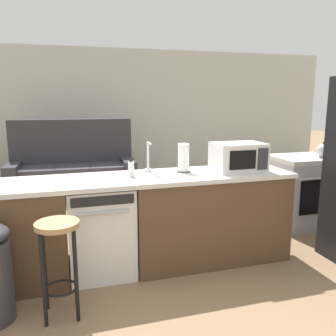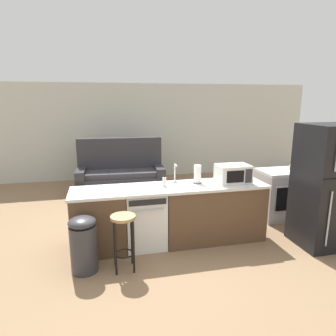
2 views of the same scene
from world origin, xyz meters
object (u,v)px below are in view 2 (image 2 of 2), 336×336
object	(u,v)px
dishwasher	(145,219)
couch	(121,175)
stove_range	(279,194)
microwave	(233,174)
kettle	(294,167)
bar_stool	(123,231)
soap_bottle	(164,182)
refrigerator	(325,186)
trash_bin	(83,244)
paper_towel_roll	(197,174)

from	to	relation	value
dishwasher	couch	size ratio (longest dim) A/B	0.41
stove_range	microwave	xyz separation A→B (m)	(-1.21, -0.55, 0.59)
couch	kettle	bearing A→B (deg)	-39.82
bar_stool	dishwasher	bearing A→B (deg)	58.89
soap_bottle	kettle	xyz separation A→B (m)	(2.47, 0.41, 0.01)
microwave	bar_stool	world-z (taller)	microwave
dishwasher	refrigerator	size ratio (longest dim) A/B	0.46
stove_range	trash_bin	bearing A→B (deg)	-162.69
refrigerator	trash_bin	world-z (taller)	refrigerator
dishwasher	kettle	distance (m)	2.86
paper_towel_roll	microwave	bearing A→B (deg)	-9.15
refrigerator	couch	size ratio (longest dim) A/B	0.90
refrigerator	paper_towel_roll	xyz separation A→B (m)	(-1.76, 0.64, 0.13)
paper_towel_roll	dishwasher	bearing A→B (deg)	-174.05
bar_stool	couch	size ratio (longest dim) A/B	0.36
microwave	paper_towel_roll	xyz separation A→B (m)	(-0.55, 0.09, -0.00)
dishwasher	soap_bottle	xyz separation A→B (m)	(0.30, 0.01, 0.55)
trash_bin	kettle	bearing A→B (deg)	14.71
kettle	trash_bin	world-z (taller)	kettle
microwave	couch	distance (m)	3.31
dishwasher	couch	bearing A→B (deg)	93.07
bar_stool	trash_bin	distance (m)	0.53
microwave	soap_bottle	size ratio (longest dim) A/B	2.84
stove_range	paper_towel_roll	size ratio (longest dim) A/B	3.19
kettle	bar_stool	xyz separation A→B (m)	(-3.13, -1.03, -0.45)
refrigerator	kettle	size ratio (longest dim) A/B	8.90
microwave	paper_towel_roll	world-z (taller)	paper_towel_roll
couch	refrigerator	bearing A→B (deg)	-51.07
soap_bottle	dishwasher	bearing A→B (deg)	-177.41
dishwasher	trash_bin	world-z (taller)	dishwasher
paper_towel_roll	couch	bearing A→B (deg)	109.68
soap_bottle	trash_bin	distance (m)	1.42
dishwasher	kettle	xyz separation A→B (m)	(2.77, 0.42, 0.56)
dishwasher	trash_bin	distance (m)	1.02
refrigerator	dishwasher	bearing A→B (deg)	168.07
stove_range	bar_stool	bearing A→B (deg)	-158.74
paper_towel_roll	soap_bottle	bearing A→B (deg)	-172.19
bar_stool	couch	world-z (taller)	couch
dishwasher	paper_towel_roll	size ratio (longest dim) A/B	2.98
soap_bottle	kettle	size ratio (longest dim) A/B	0.86
refrigerator	couch	bearing A→B (deg)	128.93
microwave	trash_bin	xyz separation A→B (m)	(-2.26, -0.53, -0.66)
bar_stool	trash_bin	world-z (taller)	same
microwave	trash_bin	bearing A→B (deg)	-166.76
stove_range	couch	size ratio (longest dim) A/B	0.44
paper_towel_roll	couch	size ratio (longest dim) A/B	0.14
soap_bottle	stove_range	bearing A→B (deg)	13.09
paper_towel_roll	refrigerator	bearing A→B (deg)	-19.87
couch	trash_bin	bearing A→B (deg)	-101.89
refrigerator	trash_bin	bearing A→B (deg)	179.71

